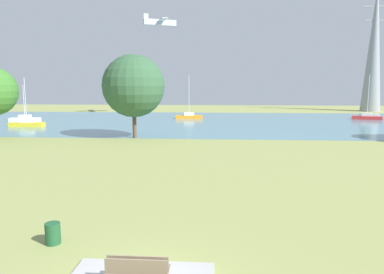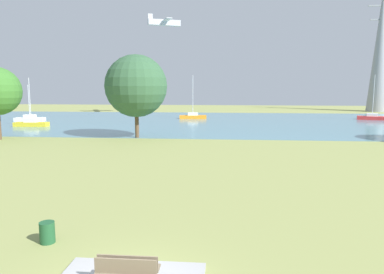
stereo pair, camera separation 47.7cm
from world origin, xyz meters
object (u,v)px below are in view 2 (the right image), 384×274
bench_facing_water (129,270)px  sailboat_yellow (31,123)px  litter_bin (47,232)px  tree_west_near (136,86)px  light_aircraft (164,22)px  electricity_pylon (380,46)px  sailboat_red (372,117)px  sailboat_white (30,119)px  sailboat_orange (193,116)px

bench_facing_water → sailboat_yellow: (-25.21, 40.23, -0.01)m
litter_bin → tree_west_near: tree_west_near is taller
bench_facing_water → light_aircraft: size_ratio=0.22×
electricity_pylon → sailboat_yellow: bearing=-149.5°
bench_facing_water → litter_bin: bearing=146.0°
electricity_pylon → sailboat_red: bearing=-112.9°
litter_bin → sailboat_white: sailboat_white is taller
sailboat_yellow → sailboat_orange: bearing=33.0°
sailboat_white → tree_west_near: 28.89m
tree_west_near → light_aircraft: (-2.13, 32.17, 12.28)m
tree_west_near → sailboat_orange: bearing=80.2°
tree_west_near → electricity_pylon: size_ratio=0.32×
bench_facing_water → sailboat_white: sailboat_white is taller
sailboat_orange → electricity_pylon: 48.35m
litter_bin → sailboat_orange: (0.88, 52.12, 0.07)m
sailboat_red → light_aircraft: bearing=169.4°
sailboat_red → electricity_pylon: size_ratio=0.26×
sailboat_white → tree_west_near: size_ratio=0.64×
litter_bin → sailboat_yellow: size_ratio=0.11×
litter_bin → sailboat_white: bearing=119.7°
sailboat_yellow → electricity_pylon: (62.64, 36.96, 14.22)m
sailboat_orange → electricity_pylon: electricity_pylon is taller
sailboat_white → sailboat_red: size_ratio=0.78×
sailboat_orange → sailboat_red: sailboat_red is taller
bench_facing_water → electricity_pylon: (37.43, 77.19, 14.22)m
sailboat_orange → sailboat_red: size_ratio=0.99×
sailboat_red → sailboat_yellow: bearing=-164.1°
sailboat_red → tree_west_near: size_ratio=0.83×
sailboat_orange → litter_bin: bearing=-91.0°
sailboat_red → electricity_pylon: 27.57m
sailboat_white → light_aircraft: light_aircraft is taller
sailboat_orange → bench_facing_water: bearing=-86.9°
litter_bin → sailboat_red: (32.04, 52.85, 0.07)m
sailboat_yellow → light_aircraft: bearing=54.4°
litter_bin → light_aircraft: bearing=95.2°
bench_facing_water → tree_west_near: bearing=103.3°
litter_bin → sailboat_red: 61.81m
sailboat_white → sailboat_orange: sailboat_orange is taller
sailboat_yellow → sailboat_white: bearing=120.4°
sailboat_white → sailboat_red: (57.80, 7.75, 0.02)m
sailboat_white → sailboat_orange: 27.54m
tree_west_near → electricity_pylon: 65.31m
tree_west_near → bench_facing_water: bearing=-76.7°
bench_facing_water → sailboat_yellow: size_ratio=0.26×
litter_bin → tree_west_near: size_ratio=0.09×
sailboat_orange → light_aircraft: 20.28m
bench_facing_water → tree_west_near: size_ratio=0.19×
bench_facing_water → sailboat_red: sailboat_red is taller
sailboat_yellow → tree_west_near: 21.31m
light_aircraft → bench_facing_water: bearing=-81.6°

